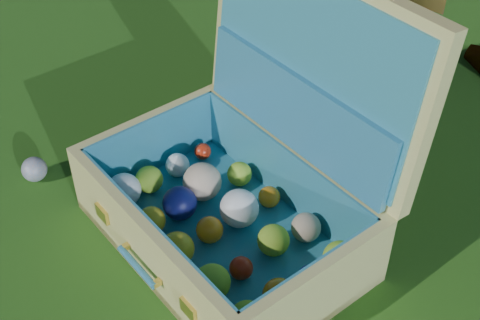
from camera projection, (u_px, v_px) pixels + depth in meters
ground at (215, 186)px, 1.80m from camera, size 60.00×60.00×0.00m
stray_ball at (34, 169)px, 1.80m from camera, size 0.07×0.07×0.07m
suitcase at (250, 174)px, 1.57m from camera, size 0.82×0.75×0.64m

